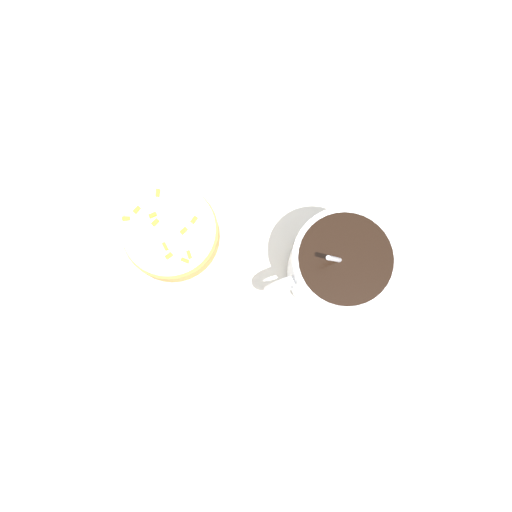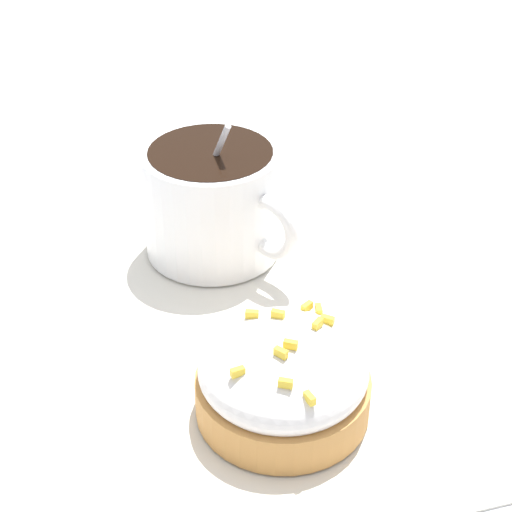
{
  "view_description": "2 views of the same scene",
  "coord_description": "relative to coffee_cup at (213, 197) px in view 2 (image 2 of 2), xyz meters",
  "views": [
    {
      "loc": [
        -0.02,
        0.08,
        0.49
      ],
      "look_at": [
        -0.0,
        -0.0,
        0.04
      ],
      "focal_mm": 35.0,
      "sensor_mm": 36.0,
      "label": 1
    },
    {
      "loc": [
        0.4,
        -0.12,
        0.33
      ],
      "look_at": [
        -0.01,
        0.0,
        0.04
      ],
      "focal_mm": 60.0,
      "sensor_mm": 36.0,
      "label": 2
    }
  ],
  "objects": [
    {
      "name": "frosted_pastry",
      "position": [
        0.16,
        -0.0,
        -0.02
      ],
      "size": [
        0.09,
        0.09,
        0.05
      ],
      "color": "#C18442",
      "rests_on": "paper_napkin"
    },
    {
      "name": "paper_napkin",
      "position": [
        0.08,
        0.01,
        -0.04
      ],
      "size": [
        0.34,
        0.31,
        0.0
      ],
      "color": "white",
      "rests_on": "ground_plane"
    },
    {
      "name": "ground_plane",
      "position": [
        0.08,
        0.01,
        -0.04
      ],
      "size": [
        3.0,
        3.0,
        0.0
      ],
      "primitive_type": "plane",
      "color": "#B2B2B7"
    },
    {
      "name": "coffee_cup",
      "position": [
        0.0,
        0.0,
        0.0
      ],
      "size": [
        0.11,
        0.09,
        0.1
      ],
      "color": "white",
      "rests_on": "paper_napkin"
    }
  ]
}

